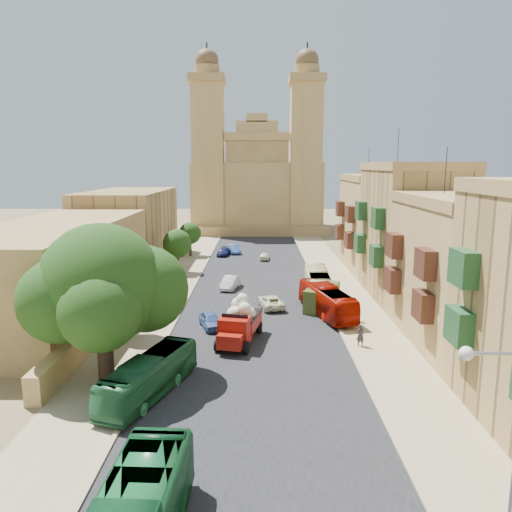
{
  "coord_description": "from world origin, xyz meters",
  "views": [
    {
      "loc": [
        0.22,
        -26.04,
        13.5
      ],
      "look_at": [
        0.0,
        26.0,
        4.0
      ],
      "focal_mm": 35.0,
      "sensor_mm": 36.0,
      "label": 1
    }
  ],
  "objects_px": {
    "street_tree_a": "(129,295)",
    "car_blue_a": "(211,320)",
    "car_cream": "(271,302)",
    "car_blue_b": "(234,249)",
    "streetlamp": "(503,440)",
    "bus_green_north": "(149,376)",
    "bus_cream_east": "(318,282)",
    "car_white_b": "(264,256)",
    "pedestrian_c": "(355,310)",
    "church": "(257,185)",
    "street_tree_d": "(190,233)",
    "street_tree_c": "(177,244)",
    "red_truck": "(239,322)",
    "car_white_a": "(230,283)",
    "ficus_tree": "(103,289)",
    "street_tree_b": "(159,270)",
    "bus_red_east": "(327,301)",
    "olive_pickup": "(322,298)",
    "pedestrian_a": "(360,335)",
    "car_dkblue": "(224,252)"
  },
  "relations": [
    {
      "from": "street_tree_c",
      "to": "church",
      "type": "bearing_deg",
      "value": 76.79
    },
    {
      "from": "street_tree_a",
      "to": "car_cream",
      "type": "relative_size",
      "value": 1.18
    },
    {
      "from": "bus_cream_east",
      "to": "car_white_a",
      "type": "distance_m",
      "value": 9.78
    },
    {
      "from": "car_blue_b",
      "to": "pedestrian_a",
      "type": "relative_size",
      "value": 2.42
    },
    {
      "from": "street_tree_a",
      "to": "street_tree_c",
      "type": "relative_size",
      "value": 0.93
    },
    {
      "from": "streetlamp",
      "to": "car_blue_b",
      "type": "relative_size",
      "value": 1.99
    },
    {
      "from": "church",
      "to": "street_tree_d",
      "type": "distance_m",
      "value": 32.78
    },
    {
      "from": "bus_green_north",
      "to": "car_blue_b",
      "type": "relative_size",
      "value": 2.12
    },
    {
      "from": "street_tree_a",
      "to": "pedestrian_a",
      "type": "bearing_deg",
      "value": -6.68
    },
    {
      "from": "church",
      "to": "street_tree_d",
      "type": "relative_size",
      "value": 7.1
    },
    {
      "from": "street_tree_b",
      "to": "street_tree_d",
      "type": "bearing_deg",
      "value": 90.0
    },
    {
      "from": "streetlamp",
      "to": "olive_pickup",
      "type": "bearing_deg",
      "value": 92.51
    },
    {
      "from": "street_tree_a",
      "to": "streetlamp",
      "type": "xyz_separation_m",
      "value": [
        17.72,
        -24.0,
        1.74
      ]
    },
    {
      "from": "church",
      "to": "bus_red_east",
      "type": "distance_m",
      "value": 61.57
    },
    {
      "from": "street_tree_c",
      "to": "red_truck",
      "type": "relative_size",
      "value": 0.85
    },
    {
      "from": "car_white_b",
      "to": "pedestrian_c",
      "type": "xyz_separation_m",
      "value": [
        7.56,
        -28.74,
        0.43
      ]
    },
    {
      "from": "car_blue_b",
      "to": "pedestrian_c",
      "type": "bearing_deg",
      "value": -82.47
    },
    {
      "from": "bus_green_north",
      "to": "car_blue_b",
      "type": "xyz_separation_m",
      "value": [
        2.69,
        48.66,
        -0.54
      ]
    },
    {
      "from": "street_tree_a",
      "to": "car_blue_a",
      "type": "relative_size",
      "value": 1.36
    },
    {
      "from": "street_tree_b",
      "to": "bus_green_north",
      "type": "xyz_separation_m",
      "value": [
        3.79,
        -22.34,
        -1.7
      ]
    },
    {
      "from": "car_white_a",
      "to": "car_blue_b",
      "type": "xyz_separation_m",
      "value": [
        -0.66,
        22.64,
        -0.01
      ]
    },
    {
      "from": "pedestrian_c",
      "to": "street_tree_b",
      "type": "bearing_deg",
      "value": -137.6
    },
    {
      "from": "streetlamp",
      "to": "car_blue_b",
      "type": "distance_m",
      "value": 63.49
    },
    {
      "from": "ficus_tree",
      "to": "car_dkblue",
      "type": "height_order",
      "value": "ficus_tree"
    },
    {
      "from": "street_tree_d",
      "to": "bus_red_east",
      "type": "distance_m",
      "value": 34.36
    },
    {
      "from": "car_cream",
      "to": "car_blue_b",
      "type": "height_order",
      "value": "car_blue_b"
    },
    {
      "from": "bus_green_north",
      "to": "car_dkblue",
      "type": "bearing_deg",
      "value": 106.9
    },
    {
      "from": "street_tree_c",
      "to": "bus_cream_east",
      "type": "relative_size",
      "value": 0.57
    },
    {
      "from": "car_white_b",
      "to": "car_blue_b",
      "type": "bearing_deg",
      "value": -45.58
    },
    {
      "from": "olive_pickup",
      "to": "bus_green_north",
      "type": "bearing_deg",
      "value": -124.34
    },
    {
      "from": "streetlamp",
      "to": "bus_cream_east",
      "type": "height_order",
      "value": "streetlamp"
    },
    {
      "from": "street_tree_a",
      "to": "olive_pickup",
      "type": "xyz_separation_m",
      "value": [
        16.32,
        8.0,
        -2.39
      ]
    },
    {
      "from": "street_tree_d",
      "to": "bus_cream_east",
      "type": "height_order",
      "value": "street_tree_d"
    },
    {
      "from": "streetlamp",
      "to": "bus_green_north",
      "type": "height_order",
      "value": "streetlamp"
    },
    {
      "from": "ficus_tree",
      "to": "street_tree_b",
      "type": "relative_size",
      "value": 2.3
    },
    {
      "from": "street_tree_c",
      "to": "pedestrian_a",
      "type": "distance_m",
      "value": 31.8
    },
    {
      "from": "streetlamp",
      "to": "bus_green_north",
      "type": "bearing_deg",
      "value": 135.57
    },
    {
      "from": "car_dkblue",
      "to": "street_tree_b",
      "type": "bearing_deg",
      "value": -95.74
    },
    {
      "from": "car_white_a",
      "to": "pedestrian_c",
      "type": "height_order",
      "value": "pedestrian_c"
    },
    {
      "from": "car_cream",
      "to": "bus_cream_east",
      "type": "bearing_deg",
      "value": -148.08
    },
    {
      "from": "bus_cream_east",
      "to": "car_blue_b",
      "type": "height_order",
      "value": "bus_cream_east"
    },
    {
      "from": "street_tree_b",
      "to": "red_truck",
      "type": "relative_size",
      "value": 0.67
    },
    {
      "from": "car_blue_b",
      "to": "church",
      "type": "bearing_deg",
      "value": 70.77
    },
    {
      "from": "red_truck",
      "to": "streetlamp",
      "type": "bearing_deg",
      "value": -68.58
    },
    {
      "from": "red_truck",
      "to": "car_dkblue",
      "type": "bearing_deg",
      "value": 95.78
    },
    {
      "from": "red_truck",
      "to": "pedestrian_c",
      "type": "relative_size",
      "value": 3.32
    },
    {
      "from": "ficus_tree",
      "to": "street_tree_d",
      "type": "distance_m",
      "value": 44.07
    },
    {
      "from": "street_tree_a",
      "to": "street_tree_c",
      "type": "height_order",
      "value": "street_tree_c"
    },
    {
      "from": "church",
      "to": "car_white_a",
      "type": "bearing_deg",
      "value": -93.22
    },
    {
      "from": "church",
      "to": "olive_pickup",
      "type": "distance_m",
      "value": 59.56
    }
  ]
}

